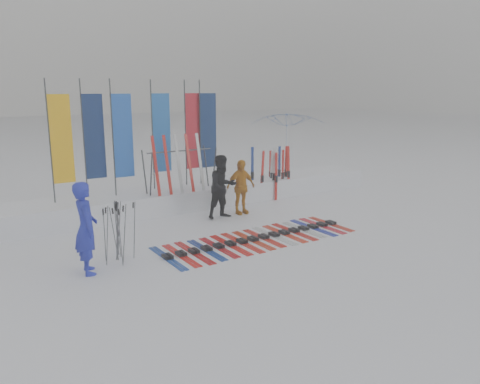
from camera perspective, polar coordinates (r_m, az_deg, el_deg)
ground at (r=10.61m, az=3.84°, el=-6.97°), size 120.00×120.00×0.00m
snow_bank at (r=14.33m, az=-7.24°, el=-0.66°), size 14.00×1.60×0.60m
person_blue at (r=9.48m, az=-18.27°, el=-4.19°), size 0.51×0.71×1.82m
person_black at (r=12.91m, az=-2.13°, el=0.63°), size 0.88×0.69×1.77m
person_yellow at (r=13.36m, az=0.08°, el=0.62°), size 0.93×0.40×1.57m
tent_canopy at (r=18.53m, az=5.89°, el=5.69°), size 3.39×3.44×2.73m
ski_row at (r=11.25m, az=2.22°, el=-5.64°), size 4.90×1.70×0.07m
pole_cluster at (r=10.10m, az=-14.68°, el=-4.77°), size 0.68×0.83×1.26m
feather_flags at (r=13.82m, az=-11.75°, el=6.87°), size 5.03×0.31×3.20m
ski_rack at (r=13.69m, az=-7.33°, el=3.34°), size 2.04×0.80×1.23m
upright_skis at (r=15.56m, az=4.33°, el=2.33°), size 1.43×0.84×1.69m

